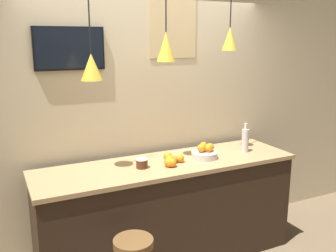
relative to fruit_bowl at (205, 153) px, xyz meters
The scene contains 11 objects.
back_wall 0.74m from the fruit_bowl, 127.92° to the left, with size 8.00×0.06×2.90m.
service_counter 0.67m from the fruit_bowl, behind, with size 2.49×0.69×1.00m.
fruit_bowl is the anchor object (origin of this frame).
orange_pile 0.38m from the fruit_bowl, behind, with size 0.23×0.26×0.09m.
juice_bottle 0.48m from the fruit_bowl, ahead, with size 0.07×0.07×0.30m.
spread_jar 0.66m from the fruit_bowl, behind, with size 0.11×0.11×0.08m.
pendant_lamp_left 1.36m from the fruit_bowl, behind, with size 0.18×0.18×1.01m.
pendant_lamp_middle 1.08m from the fruit_bowl, 169.06° to the left, with size 0.17×0.17×0.88m.
pendant_lamp_right 1.12m from the fruit_bowl, 14.03° to the left, with size 0.15×0.15×0.79m.
mounted_tv 1.58m from the fruit_bowl, 159.29° to the left, with size 0.62×0.04×0.38m.
wall_poster 1.31m from the fruit_bowl, 104.97° to the left, with size 0.51×0.01×0.67m.
Camera 1 is at (-1.45, -2.32, 2.12)m, focal length 40.00 mm.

